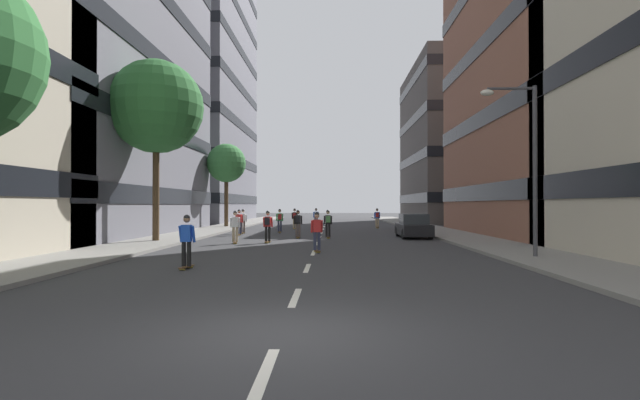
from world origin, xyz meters
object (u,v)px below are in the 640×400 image
at_px(skater_9, 187,239).
at_px(skater_11, 328,222).
at_px(skater_4, 235,225).
at_px(skater_7, 316,216).
at_px(skater_5, 295,217).
at_px(skater_10, 317,230).
at_px(parked_car_near, 413,227).
at_px(skater_1, 268,224).
at_px(skater_2, 243,220).
at_px(skater_6, 377,217).
at_px(skater_0, 239,221).
at_px(skater_3, 280,219).
at_px(streetlamp_right, 525,151).
at_px(street_tree_mid, 226,164).
at_px(skater_8, 298,222).
at_px(street_tree_far, 156,107).

height_order(skater_9, skater_11, same).
relative_size(skater_4, skater_7, 1.00).
height_order(skater_5, skater_10, same).
height_order(parked_car_near, skater_1, skater_1).
distance_m(skater_2, skater_5, 7.72).
distance_m(skater_6, skater_11, 13.63).
relative_size(skater_9, skater_10, 1.00).
height_order(skater_4, skater_11, same).
distance_m(skater_0, skater_9, 17.20).
height_order(skater_5, skater_7, same).
relative_size(skater_4, skater_11, 1.00).
xyz_separation_m(skater_3, skater_7, (2.41, 9.32, 0.00)).
relative_size(skater_4, skater_5, 1.00).
distance_m(skater_9, skater_10, 6.93).
height_order(skater_5, skater_9, same).
xyz_separation_m(skater_2, skater_4, (1.25, -8.81, 0.00)).
relative_size(parked_car_near, skater_3, 2.47).
distance_m(streetlamp_right, skater_5, 25.67).
bearing_deg(skater_3, streetlamp_right, -57.00).
distance_m(skater_2, skater_11, 7.73).
height_order(street_tree_mid, skater_1, street_tree_mid).
bearing_deg(skater_1, skater_6, 65.69).
height_order(parked_car_near, skater_7, skater_7).
relative_size(street_tree_mid, skater_4, 4.24).
xyz_separation_m(parked_car_near, skater_4, (-10.40, -4.84, 0.29)).
distance_m(skater_8, skater_11, 1.89).
bearing_deg(streetlamp_right, street_tree_mid, 124.39).
bearing_deg(skater_4, skater_7, 79.30).
height_order(skater_8, skater_11, same).
height_order(skater_7, skater_8, same).
distance_m(skater_0, skater_5, 9.42).
relative_size(parked_car_near, skater_4, 2.47).
relative_size(parked_car_near, skater_11, 2.47).
distance_m(skater_1, skater_5, 15.38).
xyz_separation_m(parked_car_near, skater_8, (-7.31, -0.59, 0.32)).
distance_m(skater_5, skater_8, 11.64).
bearing_deg(skater_9, skater_6, 72.27).
distance_m(skater_3, skater_7, 9.63).
bearing_deg(skater_10, skater_1, 119.72).
relative_size(skater_5, skater_11, 1.00).
height_order(skater_2, skater_4, same).
xyz_separation_m(street_tree_mid, skater_7, (8.15, 1.84, -4.85)).
bearing_deg(parked_car_near, skater_6, 95.38).
xyz_separation_m(skater_9, skater_11, (4.47, 14.40, 0.03)).
distance_m(street_tree_far, skater_4, 7.89).
xyz_separation_m(skater_6, skater_9, (-8.74, -27.34, -0.03)).
xyz_separation_m(streetlamp_right, skater_9, (-12.12, -2.89, -3.15)).
xyz_separation_m(street_tree_far, skater_5, (6.40, 15.50, -6.47)).
bearing_deg(skater_2, streetlamp_right, -49.27).
xyz_separation_m(streetlamp_right, skater_7, (-8.93, 26.79, -3.12)).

